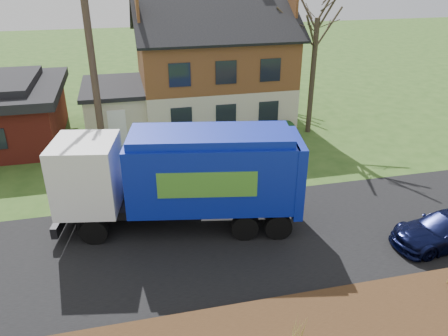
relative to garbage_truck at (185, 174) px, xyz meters
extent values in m
plane|color=#2B4D19|center=(1.70, -1.52, -2.31)|extent=(120.00, 120.00, 0.00)
cube|color=black|center=(1.70, -1.52, -2.30)|extent=(80.00, 7.00, 0.02)
cube|color=beige|center=(3.70, 12.48, -0.96)|extent=(9.00, 7.50, 2.70)
cube|color=#523117|center=(3.70, 12.48, 1.79)|extent=(9.00, 7.50, 2.80)
cube|color=beige|center=(-2.50, 11.98, -1.01)|extent=(3.50, 5.50, 2.60)
cube|color=black|center=(-2.50, 11.98, 0.41)|extent=(3.90, 5.90, 0.24)
cylinder|color=black|center=(-3.55, -0.39, -1.80)|extent=(1.08, 0.53, 1.03)
cylinder|color=black|center=(-3.17, 1.65, -1.80)|extent=(1.08, 0.53, 1.03)
cylinder|color=black|center=(2.00, -1.43, -1.80)|extent=(1.08, 0.53, 1.03)
cylinder|color=black|center=(2.38, 0.61, -1.80)|extent=(1.08, 0.53, 1.03)
cylinder|color=black|center=(3.26, -1.67, -1.80)|extent=(1.08, 0.53, 1.03)
cylinder|color=black|center=(3.64, 0.37, -1.80)|extent=(1.08, 0.53, 1.03)
cube|color=black|center=(0.05, -0.01, -1.47)|extent=(8.59, 2.74, 0.35)
cube|color=white|center=(-3.60, 0.68, 0.06)|extent=(2.69, 2.85, 2.67)
cube|color=black|center=(-4.67, 0.88, 0.21)|extent=(0.48, 2.15, 0.89)
cube|color=black|center=(-4.77, 0.90, -1.77)|extent=(0.70, 2.48, 0.45)
cube|color=#0C1E9A|center=(0.97, -0.18, 0.06)|extent=(6.59, 3.58, 2.67)
cube|color=#0C1E9A|center=(0.97, -0.18, 1.55)|extent=(6.24, 3.24, 0.30)
cube|color=#0C1E9A|center=(4.13, -0.78, -0.03)|extent=(0.81, 2.54, 2.87)
cube|color=#478C2D|center=(0.59, -1.39, 0.16)|extent=(3.51, 0.70, 0.99)
cube|color=#478C2D|center=(1.06, 1.08, 0.16)|extent=(3.51, 0.70, 0.99)
imported|color=#A6AAAE|center=(-1.82, 1.96, -1.46)|extent=(5.46, 3.63, 1.70)
imported|color=black|center=(9.26, -3.47, -1.69)|extent=(4.34, 1.89, 1.24)
cylinder|color=#433328|center=(-3.35, 8.15, 2.09)|extent=(0.37, 0.37, 8.79)
cylinder|color=#382F21|center=(8.96, 8.77, 1.07)|extent=(0.31, 0.31, 6.76)
cylinder|color=#3C3224|center=(7.70, 20.85, 2.36)|extent=(0.36, 0.36, 9.33)
cone|color=tan|center=(1.97, -6.91, -1.58)|extent=(0.04, 0.04, 0.86)
cone|color=tan|center=(1.84, -6.91, -1.58)|extent=(0.04, 0.04, 0.86)
cone|color=tan|center=(2.11, -6.91, -1.58)|extent=(0.04, 0.04, 0.86)
cone|color=tan|center=(1.97, -6.80, -1.58)|extent=(0.04, 0.04, 0.86)
cone|color=tan|center=(1.97, -7.02, -1.58)|extent=(0.04, 0.04, 0.86)
camera|label=1|loc=(-1.98, -14.82, 7.38)|focal=35.00mm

